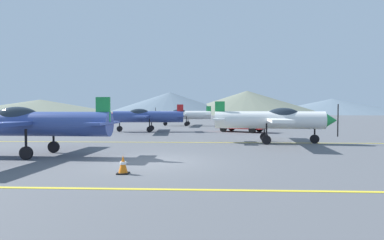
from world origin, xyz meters
TOP-DOWN VIEW (x-y plane):
  - ground_plane at (0.00, 0.00)m, footprint 400.00×400.00m
  - apron_line_near at (0.00, -4.27)m, footprint 80.00×0.16m
  - apron_line_far at (0.00, 7.33)m, footprint 80.00×0.16m
  - airplane_near at (-5.60, 1.28)m, footprint 7.42×8.55m
  - airplane_mid at (6.21, 7.39)m, footprint 7.48×8.59m
  - airplane_far at (-3.69, 17.24)m, footprint 7.47×8.58m
  - airplane_back at (-0.95, 28.82)m, footprint 7.42×8.56m
  - car_sedan at (5.36, 17.09)m, footprint 4.63×3.70m
  - traffic_cone_front at (-0.50, -2.37)m, footprint 0.36×0.36m
  - hill_left at (-65.19, 111.34)m, footprint 74.45×74.45m
  - hill_centerleft at (-16.39, 143.08)m, footprint 67.97×67.97m
  - hill_centerright at (22.31, 147.22)m, footprint 75.94×75.94m
  - hill_right at (69.59, 159.64)m, footprint 80.54×80.54m

SIDE VIEW (x-z plane):
  - ground_plane at x=0.00m, z-range 0.00..0.00m
  - apron_line_near at x=0.00m, z-range 0.00..0.01m
  - apron_line_far at x=0.00m, z-range 0.00..0.01m
  - traffic_cone_front at x=-0.50m, z-range -0.01..0.58m
  - car_sedan at x=5.36m, z-range 0.03..1.65m
  - airplane_near at x=-5.60m, z-range 0.16..2.73m
  - airplane_mid at x=6.21m, z-range 0.16..2.73m
  - airplane_far at x=-3.69m, z-range 0.16..2.73m
  - airplane_back at x=-0.95m, z-range 0.16..2.73m
  - hill_left at x=-65.19m, z-range 0.00..6.44m
  - hill_right at x=69.59m, z-range 0.00..8.36m
  - hill_centerleft at x=-16.39m, z-range 0.00..11.12m
  - hill_centerright at x=22.31m, z-range 0.00..11.98m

